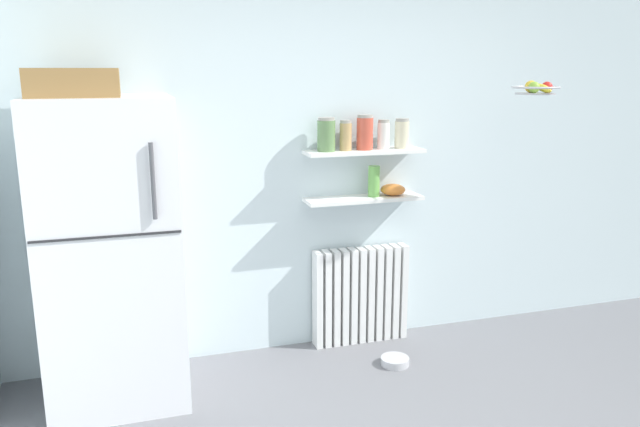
% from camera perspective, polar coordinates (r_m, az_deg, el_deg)
% --- Properties ---
extents(back_wall, '(7.04, 0.10, 2.60)m').
position_cam_1_polar(back_wall, '(4.29, 1.03, 4.77)').
color(back_wall, silver).
rests_on(back_wall, ground_plane).
extents(refrigerator, '(0.77, 0.75, 1.93)m').
position_cam_1_polar(refrigerator, '(3.76, -18.83, -3.02)').
color(refrigerator, silver).
rests_on(refrigerator, ground_plane).
extents(radiator, '(0.69, 0.12, 0.70)m').
position_cam_1_polar(radiator, '(4.47, 3.77, -7.53)').
color(radiator, white).
rests_on(radiator, ground_plane).
extents(wall_shelf_lower, '(0.82, 0.22, 0.02)m').
position_cam_1_polar(wall_shelf_lower, '(4.24, 4.06, 1.37)').
color(wall_shelf_lower, white).
extents(wall_shelf_upper, '(0.82, 0.22, 0.02)m').
position_cam_1_polar(wall_shelf_upper, '(4.19, 4.13, 5.73)').
color(wall_shelf_upper, white).
extents(storage_jar_0, '(0.12, 0.12, 0.22)m').
position_cam_1_polar(storage_jar_0, '(4.08, 0.58, 7.30)').
color(storage_jar_0, '#5B7F4C').
rests_on(storage_jar_0, wall_shelf_upper).
extents(storage_jar_1, '(0.08, 0.08, 0.20)m').
position_cam_1_polar(storage_jar_1, '(4.13, 2.39, 7.21)').
color(storage_jar_1, tan).
rests_on(storage_jar_1, wall_shelf_upper).
extents(storage_jar_2, '(0.11, 0.11, 0.23)m').
position_cam_1_polar(storage_jar_2, '(4.17, 4.16, 7.48)').
color(storage_jar_2, '#C64C38').
rests_on(storage_jar_2, wall_shelf_upper).
extents(storage_jar_3, '(0.08, 0.08, 0.20)m').
position_cam_1_polar(storage_jar_3, '(4.23, 5.89, 7.28)').
color(storage_jar_3, silver).
rests_on(storage_jar_3, wall_shelf_upper).
extents(storage_jar_4, '(0.10, 0.10, 0.20)m').
position_cam_1_polar(storage_jar_4, '(4.28, 7.58, 7.34)').
color(storage_jar_4, beige).
rests_on(storage_jar_4, wall_shelf_upper).
extents(vase, '(0.08, 0.08, 0.21)m').
position_cam_1_polar(vase, '(4.25, 5.01, 2.99)').
color(vase, '#66A84C').
rests_on(vase, wall_shelf_lower).
extents(shelf_bowl, '(0.17, 0.17, 0.08)m').
position_cam_1_polar(shelf_bowl, '(4.32, 6.76, 2.21)').
color(shelf_bowl, orange).
rests_on(shelf_bowl, wall_shelf_lower).
extents(pet_food_bowl, '(0.19, 0.19, 0.05)m').
position_cam_1_polar(pet_food_bowl, '(4.27, 6.94, -13.39)').
color(pet_food_bowl, '#B7B7BC').
rests_on(pet_food_bowl, ground_plane).
extents(hanging_fruit_basket, '(0.31, 0.31, 0.09)m').
position_cam_1_polar(hanging_fruit_basket, '(4.25, 19.39, 10.85)').
color(hanging_fruit_basket, '#B2B2B7').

